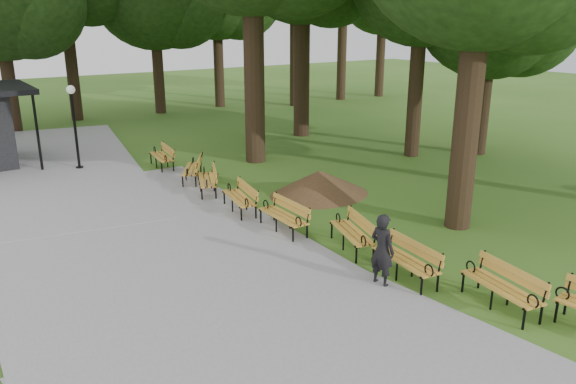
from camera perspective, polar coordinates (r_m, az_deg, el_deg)
ground at (r=13.29m, az=7.76°, el=-7.53°), size 100.00×100.00×0.00m
path at (r=13.74m, az=-13.63°, el=-6.89°), size 12.00×38.00×0.06m
person at (r=12.15m, az=9.59°, el=-5.87°), size 0.47×0.65×1.63m
lamp_post at (r=22.49m, az=-21.10°, el=7.85°), size 0.32×0.32×3.19m
dirt_mound at (r=18.28m, az=3.24°, el=0.98°), size 2.85×2.85×0.82m
bench_1 at (r=12.01m, az=20.92°, el=-9.09°), size 0.95×1.98×0.88m
bench_2 at (r=12.68m, az=11.87°, el=-6.84°), size 0.85×1.96×0.88m
bench_3 at (r=14.03m, az=6.54°, el=-4.16°), size 1.19×2.00×0.88m
bench_4 at (r=15.07m, az=-0.51°, el=-2.50°), size 0.69×1.91×0.88m
bench_5 at (r=16.64m, az=-5.00°, el=-0.62°), size 0.99×1.99×0.88m
bench_6 at (r=18.62m, az=-8.26°, el=1.22°), size 1.33×2.00×0.88m
bench_7 at (r=20.04m, az=-9.79°, el=2.31°), size 1.55×1.95×0.88m
bench_8 at (r=22.10m, az=-12.79°, el=3.54°), size 0.88×1.97×0.88m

